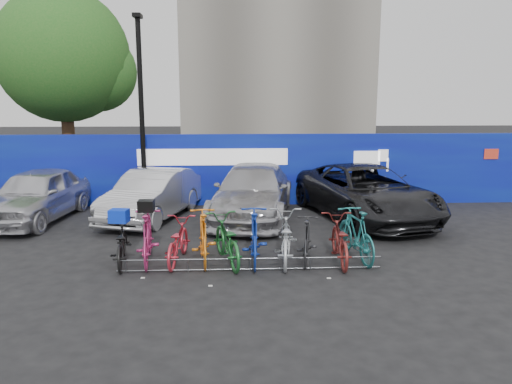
{
  "coord_description": "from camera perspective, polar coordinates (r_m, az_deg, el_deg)",
  "views": [
    {
      "loc": [
        -0.34,
        -10.66,
        3.68
      ],
      "look_at": [
        0.26,
        2.0,
        1.21
      ],
      "focal_mm": 35.0,
      "sensor_mm": 36.0,
      "label": 1
    }
  ],
  "objects": [
    {
      "name": "ground",
      "position": [
        11.29,
        -0.83,
        -7.99
      ],
      "size": [
        100.0,
        100.0,
        0.0
      ],
      "primitive_type": "plane",
      "color": "black",
      "rests_on": "ground"
    },
    {
      "name": "car_0",
      "position": [
        16.11,
        -23.82,
        -0.29
      ],
      "size": [
        2.42,
        4.77,
        1.56
      ],
      "primitive_type": "imported",
      "rotation": [
        0.0,
        0.0,
        -0.13
      ],
      "color": "silver",
      "rests_on": "ground"
    },
    {
      "name": "cargo_crate",
      "position": [
        11.25,
        -15.38,
        -2.64
      ],
      "size": [
        0.44,
        0.36,
        0.28
      ],
      "primitive_type": "cube",
      "rotation": [
        0.0,
        0.0,
        -0.15
      ],
      "color": "#0B2ED2",
      "rests_on": "bike_0"
    },
    {
      "name": "tree",
      "position": [
        21.74,
        -20.55,
        14.01
      ],
      "size": [
        5.4,
        5.2,
        7.8
      ],
      "color": "#382314",
      "rests_on": "ground"
    },
    {
      "name": "car_2",
      "position": [
        15.16,
        -0.37,
        0.0
      ],
      "size": [
        3.07,
        5.67,
        1.56
      ],
      "primitive_type": "imported",
      "rotation": [
        0.0,
        0.0,
        -0.17
      ],
      "color": "#AEADB3",
      "rests_on": "ground"
    },
    {
      "name": "bike_0",
      "position": [
        11.4,
        -15.22,
        -5.67
      ],
      "size": [
        0.9,
        1.89,
        0.96
      ],
      "primitive_type": "imported",
      "rotation": [
        0.0,
        0.0,
        3.29
      ],
      "color": "black",
      "rests_on": "ground"
    },
    {
      "name": "bike_rack",
      "position": [
        10.67,
        -0.72,
        -8.22
      ],
      "size": [
        5.6,
        0.03,
        0.3
      ],
      "color": "#595B60",
      "rests_on": "ground"
    },
    {
      "name": "bike_5",
      "position": [
        11.07,
        -0.19,
        -5.06
      ],
      "size": [
        0.63,
        2.05,
        1.22
      ],
      "primitive_type": "imported",
      "rotation": [
        0.0,
        0.0,
        3.11
      ],
      "color": "#1534A8",
      "rests_on": "ground"
    },
    {
      "name": "lamppost",
      "position": [
        16.32,
        -12.96,
        9.32
      ],
      "size": [
        0.25,
        0.5,
        6.11
      ],
      "color": "black",
      "rests_on": "ground"
    },
    {
      "name": "car_3",
      "position": [
        15.37,
        12.4,
        -0.03
      ],
      "size": [
        3.93,
        6.22,
        1.6
      ],
      "primitive_type": "imported",
      "rotation": [
        0.0,
        0.0,
        0.24
      ],
      "color": "black",
      "rests_on": "ground"
    },
    {
      "name": "cargo_topcase",
      "position": [
        11.15,
        -12.44,
        -1.56
      ],
      "size": [
        0.34,
        0.3,
        0.25
      ],
      "primitive_type": "cube",
      "rotation": [
        0.0,
        0.0,
        0.0
      ],
      "color": "black",
      "rests_on": "bike_1"
    },
    {
      "name": "bike_3",
      "position": [
        11.18,
        -6.03,
        -5.06
      ],
      "size": [
        0.74,
        2.01,
        1.18
      ],
      "primitive_type": "imported",
      "rotation": [
        0.0,
        0.0,
        3.24
      ],
      "color": "orange",
      "rests_on": "ground"
    },
    {
      "name": "bike_8",
      "position": [
        11.26,
        9.48,
        -5.44
      ],
      "size": [
        0.78,
        2.0,
        1.03
      ],
      "primitive_type": "imported",
      "rotation": [
        0.0,
        0.0,
        3.09
      ],
      "color": "maroon",
      "rests_on": "ground"
    },
    {
      "name": "car_1",
      "position": [
        15.29,
        -11.77,
        -0.31
      ],
      "size": [
        2.78,
        4.71,
        1.47
      ],
      "primitive_type": "imported",
      "rotation": [
        0.0,
        0.0,
        -0.3
      ],
      "color": "silver",
      "rests_on": "ground"
    },
    {
      "name": "bike_6",
      "position": [
        11.18,
        3.35,
        -5.22
      ],
      "size": [
        0.96,
        2.17,
        1.11
      ],
      "primitive_type": "imported",
      "rotation": [
        0.0,
        0.0,
        3.03
      ],
      "color": "#B5BABE",
      "rests_on": "ground"
    },
    {
      "name": "bike_9",
      "position": [
        11.5,
        11.34,
        -4.75
      ],
      "size": [
        0.88,
        2.04,
        1.18
      ],
      "primitive_type": "imported",
      "rotation": [
        0.0,
        0.0,
        3.31
      ],
      "color": "#217878",
      "rests_on": "ground"
    },
    {
      "name": "bike_1",
      "position": [
        11.32,
        -12.3,
        -5.08
      ],
      "size": [
        0.73,
        2.0,
        1.17
      ],
      "primitive_type": "imported",
      "rotation": [
        0.0,
        0.0,
        3.24
      ],
      "color": "#C52D70",
      "rests_on": "ground"
    },
    {
      "name": "bike_4",
      "position": [
        11.07,
        -3.39,
        -5.52
      ],
      "size": [
        1.19,
        2.13,
        1.06
      ],
      "primitive_type": "imported",
      "rotation": [
        0.0,
        0.0,
        3.39
      ],
      "color": "#1E6A2C",
      "rests_on": "ground"
    },
    {
      "name": "bike_2",
      "position": [
        11.26,
        -8.98,
        -5.58
      ],
      "size": [
        0.85,
        1.91,
        0.97
      ],
      "primitive_type": "imported",
      "rotation": [
        0.0,
        0.0,
        3.03
      ],
      "color": "red",
      "rests_on": "ground"
    },
    {
      "name": "bike_7",
      "position": [
        11.23,
        5.84,
        -5.44
      ],
      "size": [
        0.78,
        1.74,
        1.01
      ],
      "primitive_type": "imported",
      "rotation": [
        0.0,
        0.0,
        2.95
      ],
      "color": "#27282A",
      "rests_on": "ground"
    },
    {
      "name": "hoarding",
      "position": [
        16.85,
        -1.49,
        2.58
      ],
      "size": [
        22.0,
        0.18,
        2.4
      ],
      "color": "#0B0C9B",
      "rests_on": "ground"
    }
  ]
}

